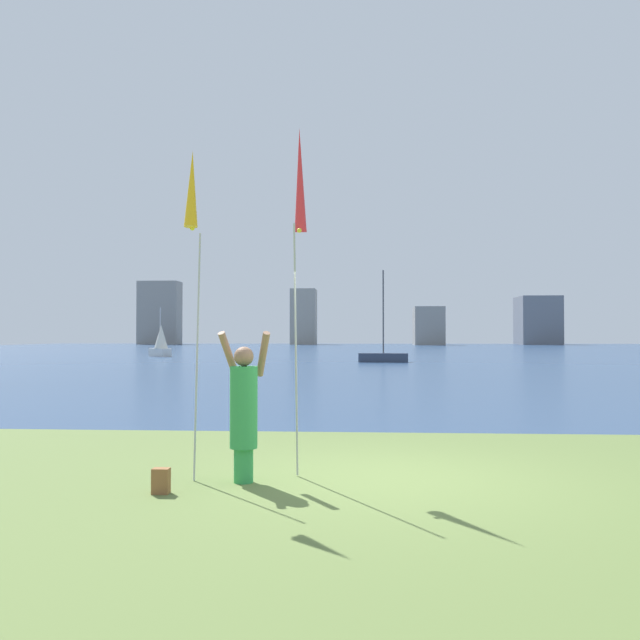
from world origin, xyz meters
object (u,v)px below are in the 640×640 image
at_px(kite_flag_left, 192,200).
at_px(sailboat_1, 383,356).
at_px(kite_flag_right, 300,189).
at_px(person, 244,408).
at_px(bag, 161,481).
at_px(sailboat_0, 161,342).

xyz_separation_m(kite_flag_left, sailboat_1, (3.34, 34.63, -2.97)).
bearing_deg(kite_flag_right, sailboat_1, 86.39).
bearing_deg(person, bag, -143.86).
height_order(person, sailboat_0, sailboat_0).
height_order(person, sailboat_1, sailboat_1).
bearing_deg(kite_flag_left, sailboat_0, 107.52).
height_order(person, kite_flag_left, kite_flag_left).
bearing_deg(sailboat_1, kite_flag_left, -95.51).
relative_size(person, kite_flag_left, 0.46).
distance_m(person, sailboat_0, 46.56).
distance_m(person, kite_flag_left, 2.53).
relative_size(bag, sailboat_1, 0.05).
distance_m(kite_flag_left, sailboat_1, 34.92).
distance_m(kite_flag_right, sailboat_0, 46.20).
distance_m(bag, sailboat_1, 35.32).
bearing_deg(kite_flag_left, sailboat_1, 84.49).
distance_m(kite_flag_left, bag, 3.25).
xyz_separation_m(kite_flag_left, bag, (-0.20, -0.50, -3.20)).
distance_m(kite_flag_right, bag, 3.98).
bearing_deg(sailboat_0, bag, -72.90).
bearing_deg(kite_flag_right, bag, -138.00).
distance_m(person, kite_flag_right, 2.89).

